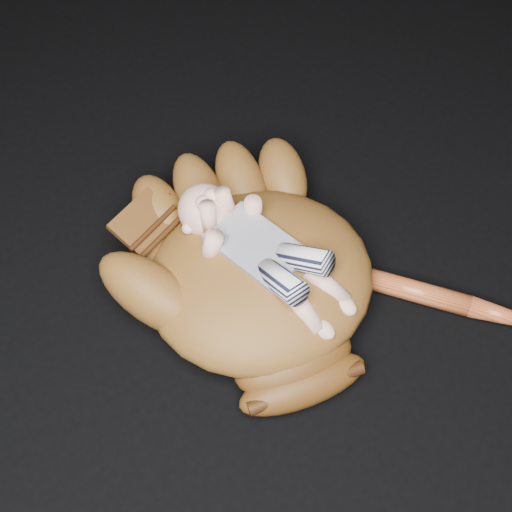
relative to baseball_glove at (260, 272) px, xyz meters
name	(u,v)px	position (x,y,z in m)	size (l,w,h in m)	color
baseball_glove	(260,272)	(0.00, 0.00, 0.00)	(0.47, 0.54, 0.17)	#5B3513
newborn_baby	(269,255)	(0.01, -0.01, 0.05)	(0.16, 0.34, 0.14)	#EFB19A
baseball_bat	(483,310)	(0.27, -0.27, -0.07)	(0.04, 0.41, 0.04)	#A4441F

